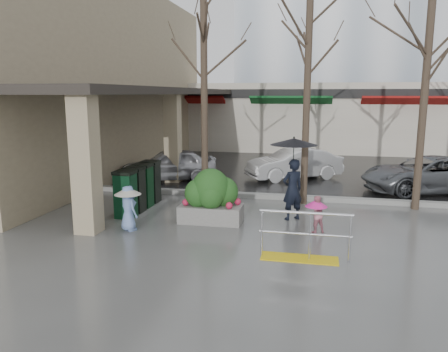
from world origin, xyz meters
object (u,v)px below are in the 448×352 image
at_px(tree_midwest, 309,30).
at_px(child_pink, 316,211).
at_px(planter, 211,197).
at_px(car_c, 428,174).
at_px(handrail, 303,242).
at_px(tree_mideast, 429,40).
at_px(news_boxes, 139,187).
at_px(tree_west, 204,38).
at_px(woman, 293,170).
at_px(car_a, 169,165).
at_px(child_blue, 128,204).
at_px(car_b, 294,163).

height_order(tree_midwest, child_pink, tree_midwest).
height_order(planter, car_c, planter).
height_order(handrail, tree_mideast, tree_mideast).
bearing_deg(news_boxes, handrail, -31.33).
xyz_separation_m(tree_west, woman, (2.96, -1.89, -3.70)).
bearing_deg(news_boxes, tree_midwest, 20.58).
height_order(tree_mideast, car_a, tree_mideast).
xyz_separation_m(planter, car_a, (-3.00, 5.21, -0.07)).
distance_m(tree_midwest, child_blue, 7.23).
height_order(child_blue, planter, planter).
height_order(tree_west, news_boxes, tree_west).
distance_m(tree_mideast, planter, 7.47).
relative_size(woman, news_boxes, 0.96).
relative_size(handrail, child_blue, 1.64).
xyz_separation_m(handrail, tree_midwest, (-0.16, 4.80, 4.86)).
bearing_deg(tree_mideast, tree_midwest, 180.00).
distance_m(handrail, car_a, 9.25).
bearing_deg(car_b, tree_mideast, 13.57).
bearing_deg(tree_midwest, news_boxes, -159.85).
distance_m(child_blue, car_c, 10.49).
xyz_separation_m(tree_west, child_blue, (-1.00, -3.75, -4.39)).
bearing_deg(car_a, news_boxes, -17.76).
distance_m(tree_mideast, woman, 5.31).
distance_m(tree_west, car_b, 6.55).
distance_m(tree_mideast, car_c, 5.02).
bearing_deg(woman, car_b, -122.89).
height_order(tree_mideast, child_pink, tree_mideast).
bearing_deg(car_a, planter, 4.65).
bearing_deg(news_boxes, woman, -1.34).
relative_size(tree_midwest, child_pink, 7.51).
xyz_separation_m(news_boxes, car_b, (4.24, 5.74, -0.03)).
distance_m(tree_west, planter, 5.16).
distance_m(tree_west, car_c, 9.00).
bearing_deg(handrail, tree_west, 124.99).
distance_m(child_pink, planter, 2.77).
height_order(car_b, car_c, same).
height_order(tree_west, car_b, tree_west).
height_order(tree_mideast, car_c, tree_mideast).
distance_m(news_boxes, car_a, 4.41).
bearing_deg(tree_midwest, tree_west, -180.00).
bearing_deg(tree_mideast, car_a, 163.11).
height_order(news_boxes, car_b, news_boxes).
xyz_separation_m(planter, car_b, (1.82, 6.58, -0.07)).
distance_m(woman, car_c, 6.32).
relative_size(tree_midwest, child_blue, 6.06).
bearing_deg(car_c, tree_mideast, -36.33).
height_order(news_boxes, car_a, news_boxes).
bearing_deg(woman, car_a, -77.13).
distance_m(tree_midwest, child_pink, 5.53).
height_order(tree_midwest, tree_mideast, tree_midwest).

